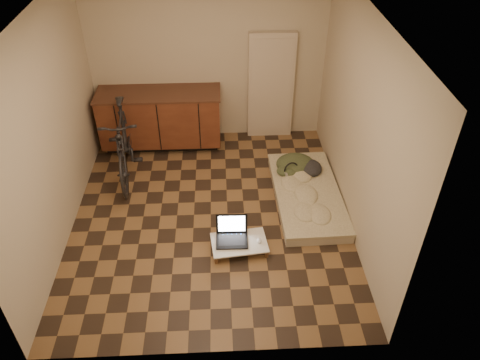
{
  "coord_description": "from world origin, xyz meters",
  "views": [
    {
      "loc": [
        0.16,
        -4.58,
        4.08
      ],
      "look_at": [
        0.38,
        0.0,
        0.55
      ],
      "focal_mm": 35.0,
      "sensor_mm": 36.0,
      "label": 1
    }
  ],
  "objects_px": {
    "bicycle": "(123,138)",
    "lap_desk": "(239,243)",
    "futon": "(307,195)",
    "laptop": "(232,235)"
  },
  "relations": [
    {
      "from": "futon",
      "to": "lap_desk",
      "type": "bearing_deg",
      "value": -138.77
    },
    {
      "from": "lap_desk",
      "to": "laptop",
      "type": "xyz_separation_m",
      "value": [
        -0.08,
        0.07,
        0.07
      ]
    },
    {
      "from": "laptop",
      "to": "lap_desk",
      "type": "bearing_deg",
      "value": -38.07
    },
    {
      "from": "bicycle",
      "to": "futon",
      "type": "height_order",
      "value": "bicycle"
    },
    {
      "from": "bicycle",
      "to": "futon",
      "type": "relative_size",
      "value": 0.99
    },
    {
      "from": "lap_desk",
      "to": "laptop",
      "type": "height_order",
      "value": "laptop"
    },
    {
      "from": "lap_desk",
      "to": "laptop",
      "type": "relative_size",
      "value": 1.83
    },
    {
      "from": "futon",
      "to": "lap_desk",
      "type": "relative_size",
      "value": 2.58
    },
    {
      "from": "bicycle",
      "to": "futon",
      "type": "bearing_deg",
      "value": -22.58
    },
    {
      "from": "bicycle",
      "to": "lap_desk",
      "type": "height_order",
      "value": "bicycle"
    }
  ]
}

